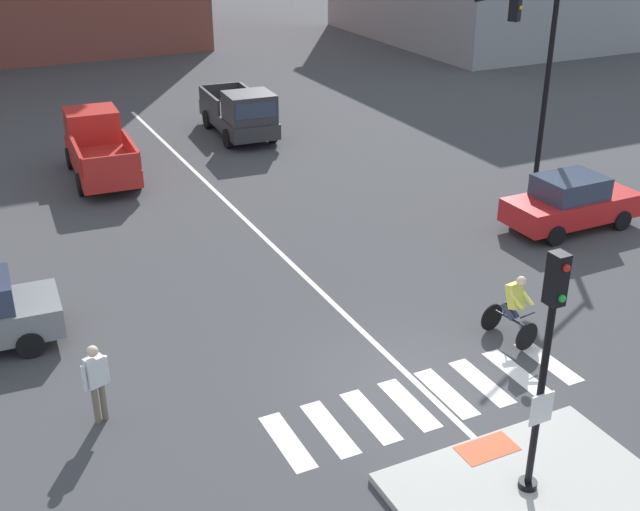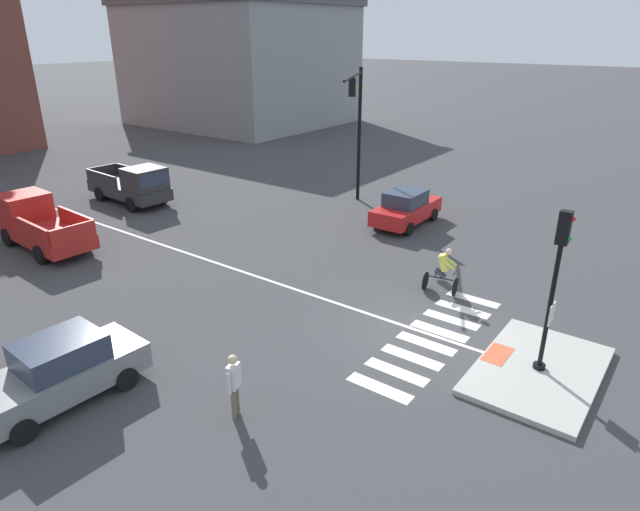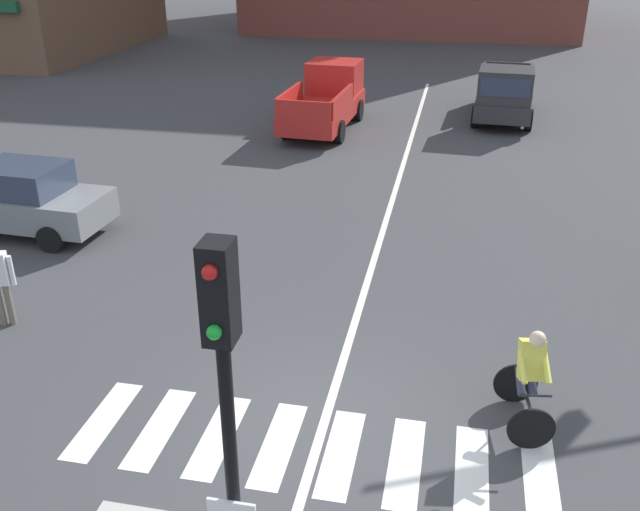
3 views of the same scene
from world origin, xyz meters
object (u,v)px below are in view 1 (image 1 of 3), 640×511
signal_pole (546,355)px  pickup_truck_charcoal_eastbound_distant (241,114)px  pedestrian_at_curb_left (96,378)px  traffic_light_mast (537,53)px  cyclist (513,307)px  car_red_cross_right (571,202)px  pickup_truck_red_westbound_distant (98,148)px

signal_pole → pickup_truck_charcoal_eastbound_distant: (3.13, 21.65, -1.80)m
pickup_truck_charcoal_eastbound_distant → pedestrian_at_curb_left: pickup_truck_charcoal_eastbound_distant is taller
traffic_light_mast → cyclist: size_ratio=4.04×
pickup_truck_charcoal_eastbound_distant → pedestrian_at_curb_left: 18.81m
traffic_light_mast → car_red_cross_right: traffic_light_mast is taller
pickup_truck_charcoal_eastbound_distant → traffic_light_mast: bearing=-54.6°
signal_pole → car_red_cross_right: (8.60, 8.62, -1.97)m
traffic_light_mast → pedestrian_at_curb_left: (-15.87, -7.00, -3.50)m
pickup_truck_red_westbound_distant → cyclist: bearing=-69.2°
pedestrian_at_curb_left → pickup_truck_red_westbound_distant: bearing=78.0°
signal_pole → pickup_truck_red_westbound_distant: (-2.98, 19.64, -1.80)m
car_red_cross_right → pickup_truck_charcoal_eastbound_distant: pickup_truck_charcoal_eastbound_distant is taller
traffic_light_mast → pickup_truck_red_westbound_distant: traffic_light_mast is taller
signal_pole → pickup_truck_charcoal_eastbound_distant: bearing=81.8°
traffic_light_mast → pickup_truck_charcoal_eastbound_distant: (-6.69, 9.42, -3.50)m
car_red_cross_right → pedestrian_at_curb_left: 15.04m
signal_pole → traffic_light_mast: size_ratio=0.64×
cyclist → pickup_truck_red_westbound_distant: bearing=110.8°
traffic_light_mast → cyclist: bearing=-130.5°
pickup_truck_red_westbound_distant → traffic_light_mast: bearing=-30.0°
pickup_truck_red_westbound_distant → car_red_cross_right: bearing=-43.6°
car_red_cross_right → pickup_truck_charcoal_eastbound_distant: size_ratio=0.79×
pickup_truck_red_westbound_distant → pedestrian_at_curb_left: size_ratio=3.12×
car_red_cross_right → pickup_truck_charcoal_eastbound_distant: (-5.47, 13.03, 0.17)m
signal_pole → pedestrian_at_curb_left: bearing=139.2°
signal_pole → cyclist: bearing=55.0°
signal_pole → pickup_truck_charcoal_eastbound_distant: 21.95m
car_red_cross_right → cyclist: (-5.70, -4.48, 0.06)m
cyclist → pedestrian_at_curb_left: (-8.95, 1.09, 0.11)m
car_red_cross_right → cyclist: cyclist is taller
car_red_cross_right → pickup_truck_red_westbound_distant: 15.99m
traffic_light_mast → cyclist: 11.24m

